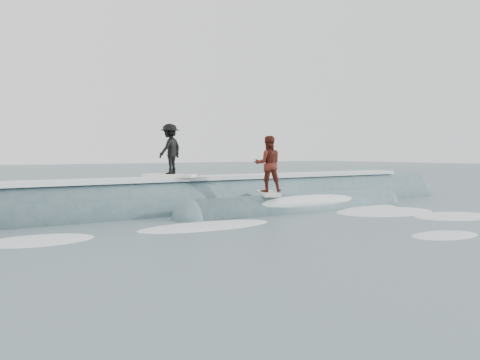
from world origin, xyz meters
TOP-DOWN VIEW (x-y plane):
  - ground at (0.00, 0.00)m, footprint 160.00×160.00m
  - breaking_wave at (0.29, 3.85)m, footprint 24.09×3.94m
  - surfer_black at (-2.26, 4.20)m, footprint 1.44×2.02m
  - surfer_red at (0.31, 2.00)m, footprint 1.45×2.02m
  - whitewater at (1.15, -0.47)m, footprint 14.86×7.38m
  - far_swells at (0.72, 17.65)m, footprint 37.17×8.65m

SIDE VIEW (x-z plane):
  - ground at x=0.00m, z-range 0.00..0.00m
  - whitewater at x=1.15m, z-range -0.05..0.05m
  - far_swells at x=0.72m, z-range -0.40..0.40m
  - breaking_wave at x=0.29m, z-range -1.13..1.20m
  - surfer_red at x=0.31m, z-range 0.60..2.62m
  - surfer_black at x=-2.26m, z-range 1.21..3.05m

